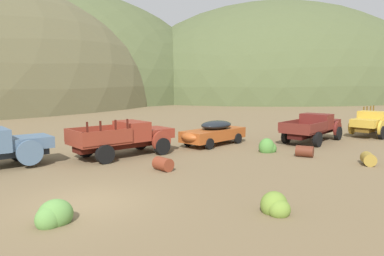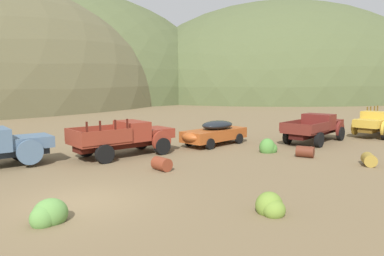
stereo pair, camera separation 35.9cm
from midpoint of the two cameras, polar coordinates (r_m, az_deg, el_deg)
name	(u,v)px [view 2 (the right image)]	position (r m, az deg, el deg)	size (l,w,h in m)	color
ground_plane	(81,203)	(12.85, -16.40, -11.26)	(300.00, 300.00, 0.00)	brown
hill_distant	(70,99)	(98.44, -18.59, 4.37)	(74.87, 78.62, 51.93)	#4C5633
hill_center	(287,98)	(104.40, 14.86, 4.64)	(91.50, 72.29, 50.47)	#4C5633
truck_rust_red	(131,137)	(20.37, -9.19, -1.43)	(5.95, 3.06, 2.16)	#42140D
car_oxide_orange	(213,133)	(23.35, 3.80, -0.74)	(5.26, 2.82, 1.57)	#A34C1E
truck_oxblood	(318,127)	(26.37, 19.66, 0.14)	(6.41, 3.63, 1.89)	black
truck_faded_yellow	(377,123)	(30.59, 27.56, 0.69)	(6.05, 3.24, 2.16)	brown
oil_drum_foreground	(162,164)	(16.66, -4.20, -5.68)	(0.74, 0.97, 0.61)	brown
oil_drum_tipped	(369,160)	(19.62, 26.68, -4.49)	(1.08, 1.05, 0.61)	olive
oil_drum_spare	(305,152)	(20.54, 17.94, -3.59)	(0.97, 1.09, 0.61)	#5B2819
bush_lone_scrub	(48,215)	(11.32, -20.95, -12.74)	(1.09, 0.93, 0.89)	#5B8E42
bush_front_right	(268,148)	(21.43, 12.38, -3.14)	(1.10, 0.87, 1.06)	#4C8438
bush_back_edge	(271,207)	(11.62, 13.32, -12.09)	(0.89, 1.00, 0.85)	olive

